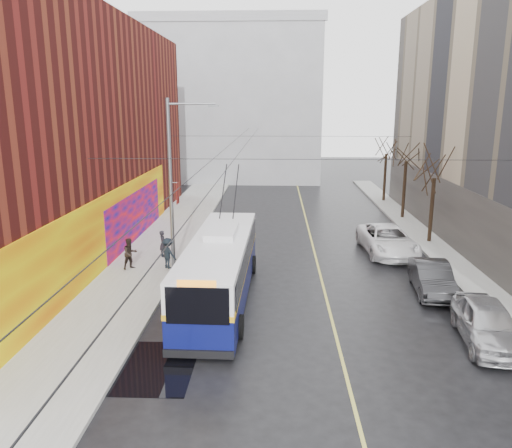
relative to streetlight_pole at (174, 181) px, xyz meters
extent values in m
plane|color=black|center=(6.14, -10.00, -4.85)|extent=(140.00, 140.00, 0.00)
cube|color=gray|center=(-1.86, 2.00, -4.77)|extent=(4.00, 60.00, 0.15)
cube|color=gray|center=(15.14, 2.00, -4.77)|extent=(2.00, 60.00, 0.15)
cube|color=#BFB74C|center=(7.64, 4.00, -4.84)|extent=(0.12, 50.00, 0.01)
cube|color=#581411|center=(-9.86, 4.00, 2.15)|extent=(12.00, 36.00, 14.00)
cube|color=#D36004|center=(-3.82, 0.00, -2.85)|extent=(0.08, 28.00, 4.00)
cube|color=#040F94|center=(-3.78, 6.00, -3.25)|extent=(0.06, 12.00, 3.20)
cube|color=#4C4742|center=(16.11, 4.00, -2.85)|extent=(0.06, 36.00, 4.00)
cube|color=gray|center=(0.14, 35.00, 4.15)|extent=(20.00, 12.00, 18.00)
cube|color=gray|center=(0.14, 29.10, 12.65)|extent=(20.50, 0.40, 1.00)
cylinder|color=slate|center=(-0.16, 0.00, -0.35)|extent=(0.20, 0.20, 9.00)
cube|color=#5D110D|center=(0.19, 0.00, -0.65)|extent=(0.04, 0.60, 1.10)
cylinder|color=slate|center=(1.04, 0.00, 3.85)|extent=(2.40, 0.10, 0.10)
cube|color=slate|center=(2.14, 0.00, 3.75)|extent=(0.50, 0.22, 0.12)
cylinder|color=black|center=(2.34, 5.00, 1.35)|extent=(0.02, 60.00, 0.02)
cylinder|color=black|center=(3.34, 5.00, 1.35)|extent=(0.02, 60.00, 0.02)
cylinder|color=black|center=(6.14, -4.00, 1.55)|extent=(18.00, 0.02, 0.02)
cylinder|color=black|center=(6.14, 12.00, 1.55)|extent=(18.00, 0.02, 0.02)
cylinder|color=black|center=(15.14, 6.00, -2.75)|extent=(0.24, 0.24, 4.20)
cylinder|color=black|center=(15.14, 13.00, -2.61)|extent=(0.24, 0.24, 4.48)
cylinder|color=black|center=(15.14, 20.00, -2.66)|extent=(0.24, 0.24, 4.37)
cube|color=black|center=(1.19, -10.14, -4.84)|extent=(2.74, 3.66, 0.01)
ellipsoid|color=slate|center=(2.25, -0.68, 2.66)|extent=(0.44, 0.20, 0.12)
ellipsoid|color=slate|center=(4.06, -0.56, 2.01)|extent=(0.44, 0.20, 0.12)
ellipsoid|color=slate|center=(1.40, 0.47, 1.04)|extent=(0.44, 0.20, 0.12)
cube|color=#090D49|center=(2.79, -4.07, -3.95)|extent=(2.70, 11.40, 1.42)
cube|color=silver|center=(2.79, -4.07, -2.62)|extent=(2.70, 11.40, 1.23)
cube|color=gold|center=(2.79, -4.07, -3.24)|extent=(2.73, 11.44, 0.21)
cube|color=black|center=(2.67, -9.76, -2.77)|extent=(2.18, 0.08, 1.32)
cube|color=black|center=(2.91, 1.61, -2.77)|extent=(2.18, 0.08, 1.14)
cube|color=black|center=(1.54, -4.05, -2.72)|extent=(0.25, 10.40, 0.95)
cube|color=black|center=(4.04, -4.10, -2.72)|extent=(0.25, 10.40, 0.95)
cube|color=silver|center=(2.81, -3.13, -1.87)|extent=(1.38, 2.86, 0.28)
cube|color=black|center=(2.67, -9.80, -4.52)|extent=(2.46, 0.16, 0.28)
cylinder|color=black|center=(1.48, -7.83, -4.37)|extent=(0.30, 0.95, 0.95)
cylinder|color=black|center=(3.94, -7.88, -4.37)|extent=(0.30, 0.95, 0.95)
cylinder|color=black|center=(1.64, -0.27, -4.37)|extent=(0.30, 0.95, 0.95)
cylinder|color=black|center=(4.10, -0.32, -4.37)|extent=(0.30, 0.95, 0.95)
cylinder|color=black|center=(2.55, 0.19, -0.50)|extent=(0.13, 3.29, 2.33)
cylinder|color=black|center=(3.21, 0.17, -0.50)|extent=(0.13, 3.29, 2.33)
imported|color=#B2B2B7|center=(13.14, -7.89, -4.05)|extent=(2.39, 4.88, 1.60)
imported|color=#28282B|center=(12.65, -2.81, -4.11)|extent=(1.97, 4.59, 1.47)
imported|color=white|center=(11.94, 3.62, -4.03)|extent=(3.06, 6.05, 1.64)
imported|color=silver|center=(2.27, 6.17, -4.10)|extent=(2.32, 4.60, 1.50)
imported|color=black|center=(-1.16, 1.96, -3.93)|extent=(0.49, 0.63, 1.53)
imported|color=black|center=(-2.41, -0.29, -3.86)|extent=(1.02, 1.02, 1.67)
imported|color=black|center=(-0.43, -0.09, -3.87)|extent=(1.23, 1.11, 1.66)
camera|label=1|loc=(5.27, -25.28, 3.81)|focal=35.00mm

